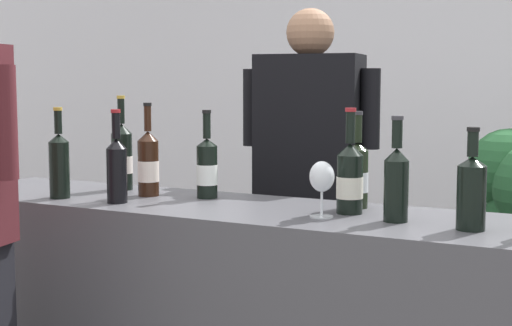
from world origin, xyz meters
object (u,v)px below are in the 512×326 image
Objects in this scene: wine_bottle_1 at (471,191)px; wine_bottle_6 at (396,181)px; wine_bottle_8 at (207,168)px; wine_bottle_5 at (59,163)px; wine_bottle_9 at (122,157)px; wine_bottle_4 at (357,174)px; person_server at (309,213)px; wine_bottle_7 at (117,167)px; wine_bottle_0 at (148,164)px; wine_glass at (322,179)px; wine_bottle_2 at (350,178)px.

wine_bottle_6 reaches higher than wine_bottle_1.
wine_bottle_6 and wine_bottle_8 have the same top height.
wine_bottle_9 is (0.07, 0.28, 0.00)m from wine_bottle_5.
wine_bottle_4 is 0.96m from wine_bottle_9.
wine_bottle_1 is at bearing -41.80° from person_server.
wine_bottle_9 is at bearing 171.70° from wine_bottle_6.
wine_bottle_9 reaches higher than wine_bottle_1.
wine_bottle_6 is at bearing 6.04° from wine_bottle_7.
wine_bottle_1 is 0.18× the size of person_server.
wine_bottle_9 is at bearing -179.13° from wine_bottle_4.
wine_bottle_0 is 0.94× the size of wine_bottle_9.
wine_bottle_7 reaches higher than wine_glass.
wine_glass is at bearing -12.47° from wine_bottle_9.
wine_bottle_8 is at bearing 13.95° from wine_bottle_0.
wine_bottle_8 is (-0.55, -0.05, -0.00)m from wine_bottle_4.
wine_bottle_9 is (-0.19, 0.09, 0.01)m from wine_bottle_0.
wine_bottle_0 is 1.04× the size of wine_bottle_5.
wine_bottle_9 is (-0.98, 0.10, 0.02)m from wine_bottle_2.
person_server is at bearing 130.04° from wine_bottle_6.
person_server is at bearing 116.23° from wine_glass.
wine_bottle_9 is at bearing 175.61° from wine_bottle_8.
wine_bottle_6 is 0.87× the size of wine_bottle_9.
wine_bottle_8 is at bearing 173.26° from wine_bottle_2.
wine_bottle_5 is 0.25m from wine_bottle_7.
wine_bottle_9 is (-1.38, 0.20, 0.02)m from wine_bottle_1.
wine_bottle_8 reaches higher than wine_bottle_1.
wine_bottle_0 is at bearing 89.75° from wine_bottle_7.
wine_bottle_5 reaches higher than wine_bottle_7.
wine_bottle_2 is 1.06× the size of wine_bottle_8.
wine_bottle_2 reaches higher than wine_bottle_1.
wine_bottle_0 reaches higher than wine_bottle_4.
wine_bottle_2 is at bearing -5.77° from wine_bottle_9.
wine_bottle_0 is 0.76m from person_server.
wine_bottle_4 reaches higher than wine_bottle_1.
wine_bottle_1 is 1.67× the size of wine_glass.
wine_bottle_7 reaches higher than wine_bottle_8.
wine_bottle_7 is 0.89× the size of wine_bottle_9.
wine_bottle_9 is at bearing 76.87° from wine_bottle_5.
wine_glass is at bearing -18.46° from wine_bottle_8.
wine_bottle_2 is at bearing -82.01° from wine_bottle_4.
wine_bottle_5 is 0.53m from wine_bottle_8.
person_server is (0.56, 0.53, -0.26)m from wine_bottle_9.
wine_bottle_2 is at bearing -6.74° from wine_bottle_8.
person_server is at bearing 43.26° from wine_bottle_9.
wine_bottle_8 is at bearing 170.28° from wine_bottle_1.
wine_bottle_1 is 0.91× the size of wine_bottle_4.
wine_bottle_8 is at bearing 169.60° from wine_bottle_6.
wine_bottle_7 is at bearing -55.45° from wine_bottle_9.
wine_bottle_7 is at bearing -90.25° from wine_bottle_0.
wine_glass is at bearing -179.11° from wine_bottle_1.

